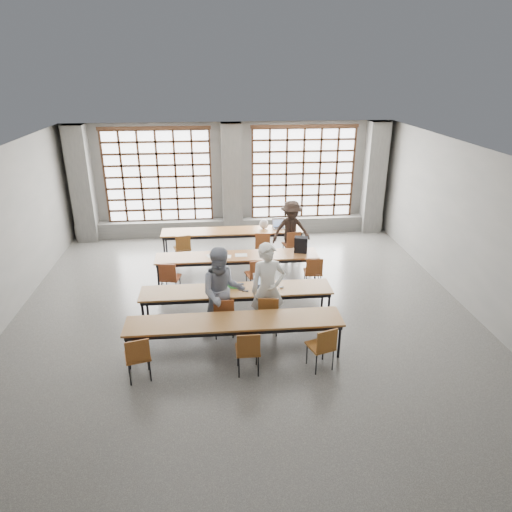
{
  "coord_description": "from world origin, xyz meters",
  "views": [
    {
      "loc": [
        -0.56,
        -8.62,
        5.07
      ],
      "look_at": [
        0.29,
        0.4,
        1.26
      ],
      "focal_mm": 32.0,
      "sensor_mm": 36.0,
      "label": 1
    }
  ],
  "objects_px": {
    "chair_near_right": "(323,344)",
    "chair_back_right": "(292,243)",
    "laptop_back": "(279,225)",
    "chair_back_mid": "(263,244)",
    "phone": "(245,291)",
    "chair_front_left": "(224,313)",
    "chair_mid_centre": "(256,272)",
    "mouse": "(282,287)",
    "chair_mid_left": "(169,276)",
    "red_pouch": "(137,353)",
    "student_male": "(268,289)",
    "chair_near_left": "(138,354)",
    "plastic_bag": "(264,224)",
    "chair_back_left": "(183,246)",
    "green_box": "(234,286)",
    "desk_row_c": "(237,292)",
    "chair_front_right": "(268,311)",
    "desk_row_d": "(235,323)",
    "desk_row_a": "(233,232)",
    "student_back": "(291,231)",
    "student_female": "(223,292)",
    "desk_row_b": "(237,258)",
    "backpack": "(301,245)",
    "chair_mid_right": "(313,270)",
    "chair_near_mid": "(248,348)",
    "laptop_front": "(262,283)"
  },
  "relations": [
    {
      "from": "chair_near_right",
      "to": "chair_back_right",
      "type": "bearing_deg",
      "value": 86.71
    },
    {
      "from": "desk_row_d",
      "to": "desk_row_a",
      "type": "bearing_deg",
      "value": 87.76
    },
    {
      "from": "chair_mid_centre",
      "to": "mouse",
      "type": "distance_m",
      "value": 1.33
    },
    {
      "from": "phone",
      "to": "plastic_bag",
      "type": "relative_size",
      "value": 0.45
    },
    {
      "from": "mouse",
      "to": "student_back",
      "type": "bearing_deg",
      "value": 77.09
    },
    {
      "from": "chair_mid_right",
      "to": "chair_near_right",
      "type": "relative_size",
      "value": 1.0
    },
    {
      "from": "chair_mid_left",
      "to": "student_back",
      "type": "distance_m",
      "value": 3.77
    },
    {
      "from": "chair_front_left",
      "to": "student_back",
      "type": "xyz_separation_m",
      "value": [
        1.98,
        3.83,
        0.31
      ]
    },
    {
      "from": "student_female",
      "to": "mouse",
      "type": "relative_size",
      "value": 19.04
    },
    {
      "from": "student_male",
      "to": "phone",
      "type": "relative_size",
      "value": 14.75
    },
    {
      "from": "desk_row_d",
      "to": "desk_row_b",
      "type": "bearing_deg",
      "value": 85.93
    },
    {
      "from": "chair_near_left",
      "to": "student_female",
      "type": "height_order",
      "value": "student_female"
    },
    {
      "from": "plastic_bag",
      "to": "chair_back_left",
      "type": "bearing_deg",
      "value": -163.47
    },
    {
      "from": "student_male",
      "to": "mouse",
      "type": "bearing_deg",
      "value": 47.07
    },
    {
      "from": "green_box",
      "to": "laptop_back",
      "type": "bearing_deg",
      "value": 68.31
    },
    {
      "from": "chair_back_left",
      "to": "backpack",
      "type": "xyz_separation_m",
      "value": [
        3.01,
        -1.18,
        0.39
      ]
    },
    {
      "from": "laptop_back",
      "to": "chair_back_mid",
      "type": "bearing_deg",
      "value": -126.8
    },
    {
      "from": "chair_back_right",
      "to": "chair_front_left",
      "type": "xyz_separation_m",
      "value": [
        -2.0,
        -3.7,
        0.0
      ]
    },
    {
      "from": "desk_row_c",
      "to": "chair_back_right",
      "type": "xyz_separation_m",
      "value": [
        1.7,
        3.07,
        -0.13
      ]
    },
    {
      "from": "chair_mid_left",
      "to": "red_pouch",
      "type": "height_order",
      "value": "chair_mid_left"
    },
    {
      "from": "chair_near_mid",
      "to": "laptop_back",
      "type": "relative_size",
      "value": 2.31
    },
    {
      "from": "chair_front_left",
      "to": "desk_row_a",
      "type": "bearing_deg",
      "value": 84.94
    },
    {
      "from": "chair_back_mid",
      "to": "student_male",
      "type": "xyz_separation_m",
      "value": [
        -0.28,
        -3.57,
        0.42
      ]
    },
    {
      "from": "chair_front_right",
      "to": "student_male",
      "type": "xyz_separation_m",
      "value": [
        0.01,
        0.13,
        0.42
      ]
    },
    {
      "from": "chair_mid_right",
      "to": "plastic_bag",
      "type": "distance_m",
      "value": 2.72
    },
    {
      "from": "student_female",
      "to": "desk_row_a",
      "type": "bearing_deg",
      "value": 80.02
    },
    {
      "from": "chair_mid_left",
      "to": "laptop_back",
      "type": "distance_m",
      "value": 3.92
    },
    {
      "from": "chair_back_left",
      "to": "student_back",
      "type": "xyz_separation_m",
      "value": [
        2.98,
        0.13,
        0.31
      ]
    },
    {
      "from": "chair_back_left",
      "to": "chair_mid_left",
      "type": "height_order",
      "value": "same"
    },
    {
      "from": "student_male",
      "to": "student_back",
      "type": "height_order",
      "value": "student_male"
    },
    {
      "from": "red_pouch",
      "to": "chair_front_left",
      "type": "bearing_deg",
      "value": 37.82
    },
    {
      "from": "chair_near_mid",
      "to": "chair_front_right",
      "type": "bearing_deg",
      "value": 68.3
    },
    {
      "from": "desk_row_b",
      "to": "chair_front_left",
      "type": "xyz_separation_m",
      "value": [
        -0.41,
        -2.48,
        -0.13
      ]
    },
    {
      "from": "chair_front_right",
      "to": "backpack",
      "type": "bearing_deg",
      "value": 66.06
    },
    {
      "from": "chair_front_left",
      "to": "chair_near_left",
      "type": "relative_size",
      "value": 1.0
    },
    {
      "from": "chair_mid_left",
      "to": "red_pouch",
      "type": "bearing_deg",
      "value": -95.75
    },
    {
      "from": "chair_near_left",
      "to": "laptop_back",
      "type": "height_order",
      "value": "laptop_back"
    },
    {
      "from": "chair_mid_centre",
      "to": "chair_near_right",
      "type": "bearing_deg",
      "value": -74.06
    },
    {
      "from": "desk_row_c",
      "to": "chair_back_right",
      "type": "relative_size",
      "value": 4.55
    },
    {
      "from": "chair_mid_centre",
      "to": "phone",
      "type": "distance_m",
      "value": 1.38
    },
    {
      "from": "desk_row_a",
      "to": "chair_back_mid",
      "type": "relative_size",
      "value": 4.55
    },
    {
      "from": "mouse",
      "to": "chair_near_left",
      "type": "bearing_deg",
      "value": -145.81
    },
    {
      "from": "green_box",
      "to": "chair_mid_centre",
      "type": "bearing_deg",
      "value": 62.92
    },
    {
      "from": "desk_row_c",
      "to": "desk_row_d",
      "type": "xyz_separation_m",
      "value": [
        -0.11,
        -1.25,
        0.0
      ]
    },
    {
      "from": "desk_row_b",
      "to": "chair_near_left",
      "type": "bearing_deg",
      "value": -117.03
    },
    {
      "from": "chair_mid_left",
      "to": "laptop_front",
      "type": "relative_size",
      "value": 2.41
    },
    {
      "from": "desk_row_d",
      "to": "laptop_back",
      "type": "height_order",
      "value": "laptop_back"
    },
    {
      "from": "chair_back_right",
      "to": "chair_front_right",
      "type": "relative_size",
      "value": 1.0
    },
    {
      "from": "chair_front_left",
      "to": "backpack",
      "type": "height_order",
      "value": "backpack"
    },
    {
      "from": "phone",
      "to": "chair_front_left",
      "type": "bearing_deg",
      "value": -131.91
    }
  ]
}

